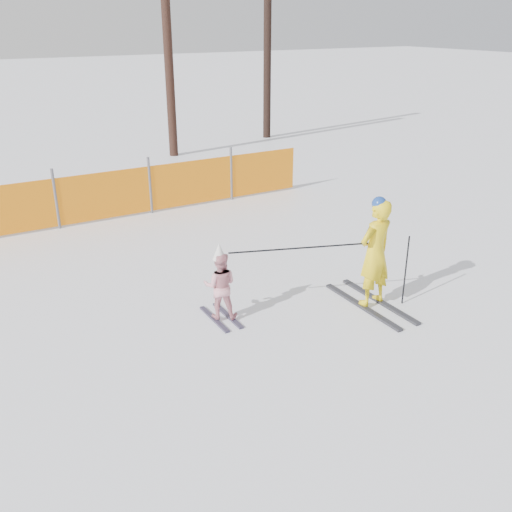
{
  "coord_description": "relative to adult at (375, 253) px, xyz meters",
  "views": [
    {
      "loc": [
        -3.6,
        -5.71,
        4.02
      ],
      "look_at": [
        0.0,
        0.5,
        1.0
      ],
      "focal_mm": 40.0,
      "sensor_mm": 36.0,
      "label": 1
    }
  ],
  "objects": [
    {
      "name": "ground",
      "position": [
        -1.74,
        -0.04,
        -0.84
      ],
      "size": [
        120.0,
        120.0,
        0.0
      ],
      "primitive_type": "plane",
      "color": "white",
      "rests_on": "ground"
    },
    {
      "name": "child",
      "position": [
        -2.15,
        0.76,
        -0.31
      ],
      "size": [
        0.6,
        0.84,
        1.17
      ],
      "color": "black",
      "rests_on": "ground"
    },
    {
      "name": "adult",
      "position": [
        0.0,
        0.0,
        0.0
      ],
      "size": [
        0.64,
        1.66,
        1.7
      ],
      "color": "black",
      "rests_on": "ground"
    },
    {
      "name": "tree_trunks",
      "position": [
        3.08,
        11.31,
        2.42
      ],
      "size": [
        4.29,
        1.3,
        7.2
      ],
      "color": "black",
      "rests_on": "ground"
    },
    {
      "name": "ski_poles",
      "position": [
        -0.54,
        0.18,
        0.0
      ],
      "size": [
        2.49,
        0.94,
        1.09
      ],
      "color": "black",
      "rests_on": "ground"
    }
  ]
}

